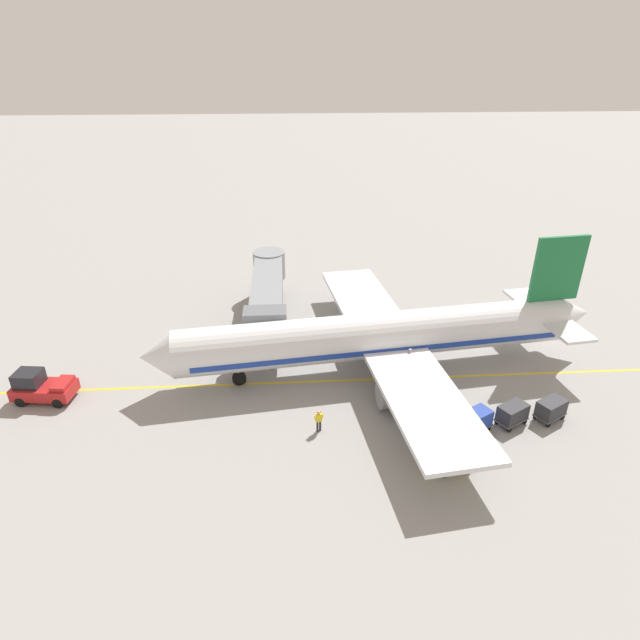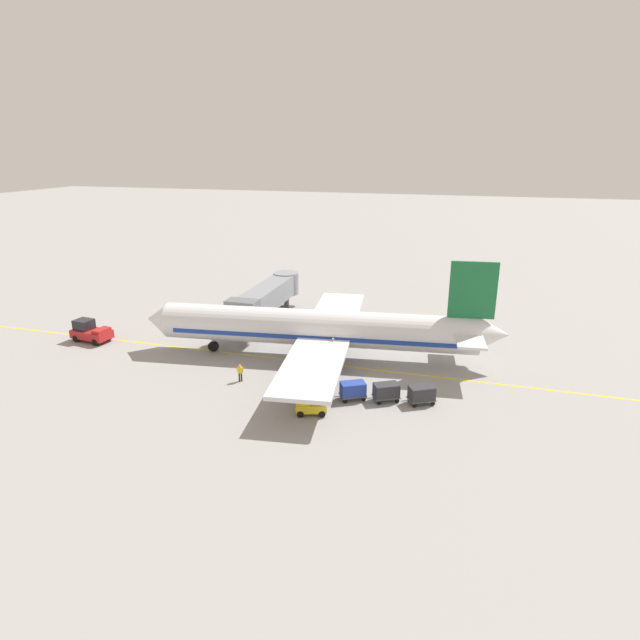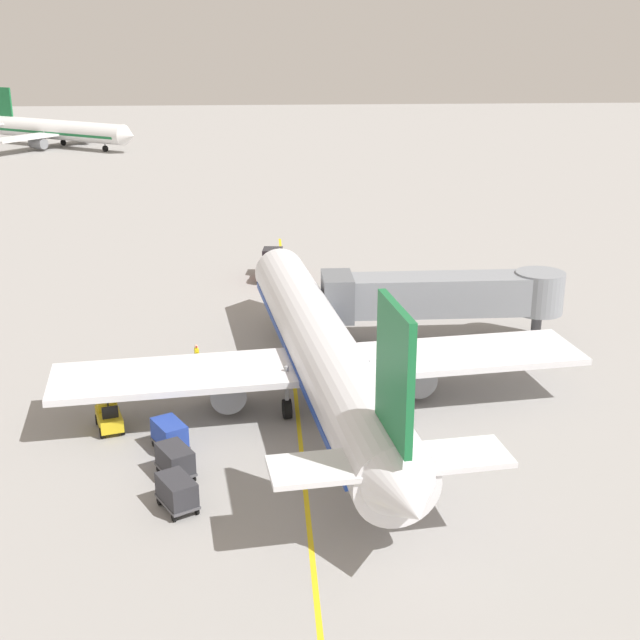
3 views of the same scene
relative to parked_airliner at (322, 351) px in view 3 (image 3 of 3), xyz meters
The scene contains 11 objects.
ground_plane 3.54m from the parked_airliner, 162.92° to the left, with size 400.00×400.00×0.00m, color gray.
gate_lead_in_line 3.53m from the parked_airliner, 162.92° to the left, with size 0.24×80.00×0.01m, color gold.
parked_airliner is the anchor object (origin of this frame).
jet_bridge 12.87m from the parked_airliner, 46.02° to the left, with size 16.53×3.50×4.98m.
pushback_tractor 26.26m from the parked_airliner, 95.43° to the left, with size 2.70×4.63×2.40m.
baggage_tug_lead 12.28m from the parked_airliner, 167.20° to the right, with size 1.91×2.74×1.62m.
baggage_cart_front 10.08m from the parked_airliner, 146.52° to the right, with size 2.20×2.87×1.58m.
baggage_cart_second_in_train 11.46m from the parked_airliner, 132.96° to the right, with size 2.20×2.87×1.58m.
baggage_cart_third_in_train 13.55m from the parked_airliner, 123.16° to the right, with size 2.20×2.87×1.58m.
ground_crew_wing_walker 9.57m from the parked_airliner, 144.19° to the left, with size 0.34×0.72×1.69m.
distant_taxiing_airliner 120.24m from the parked_airliner, 109.13° to the left, with size 30.99×26.32×10.10m.
Camera 3 is at (-1.73, -45.47, 20.63)m, focal length 47.69 mm.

